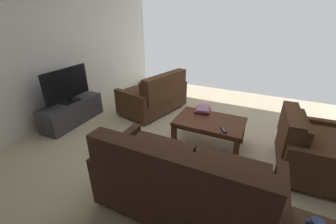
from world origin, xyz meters
The scene contains 10 objects.
ground_plane centered at (0.00, 0.00, 0.00)m, with size 5.14×5.81×0.01m, color beige.
wall_right centered at (2.57, 0.00, 1.32)m, with size 0.12×5.81×2.64m, color white.
sofa_main centered at (-0.40, 1.18, 0.39)m, with size 1.76×0.85×0.92m.
loveseat_near centered at (1.05, -0.89, 0.35)m, with size 1.09×1.46×0.84m.
coffee_table centered at (-0.29, -0.16, 0.36)m, with size 1.01×0.66×0.42m.
tv_stand centered at (2.19, 0.22, 0.21)m, with size 0.45×1.18×0.43m.
flat_tv centered at (2.19, 0.22, 0.74)m, with size 0.21×0.93×0.60m.
armchair_side centered at (-1.62, -0.12, 0.34)m, with size 0.93×1.05×0.78m.
book_stack centered at (-0.10, -0.41, 0.46)m, with size 0.29×0.32×0.07m.
tv_remote centered at (-0.54, 0.06, 0.44)m, with size 0.12×0.16×0.02m.
Camera 1 is at (-0.95, 2.66, 1.89)m, focal length 22.76 mm.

